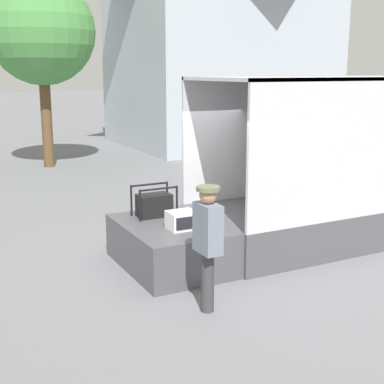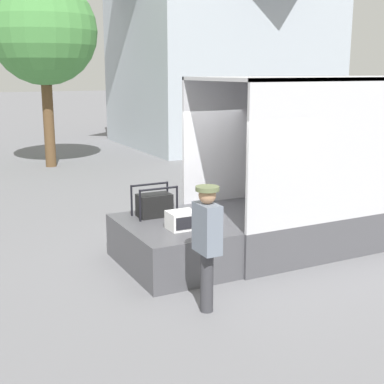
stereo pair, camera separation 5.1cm
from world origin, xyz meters
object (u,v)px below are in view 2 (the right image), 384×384
(portable_generator, at_px, (155,204))
(microwave, at_px, (182,220))
(worker_person, at_px, (207,236))
(street_tree, at_px, (43,32))

(portable_generator, bearing_deg, microwave, -85.84)
(microwave, relative_size, worker_person, 0.25)
(street_tree, bearing_deg, worker_person, -92.91)
(portable_generator, height_order, street_tree, street_tree)
(worker_person, bearing_deg, portable_generator, 83.80)
(microwave, bearing_deg, worker_person, -102.59)
(microwave, height_order, portable_generator, portable_generator)
(portable_generator, height_order, worker_person, worker_person)
(microwave, relative_size, portable_generator, 0.61)
(portable_generator, distance_m, street_tree, 10.70)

